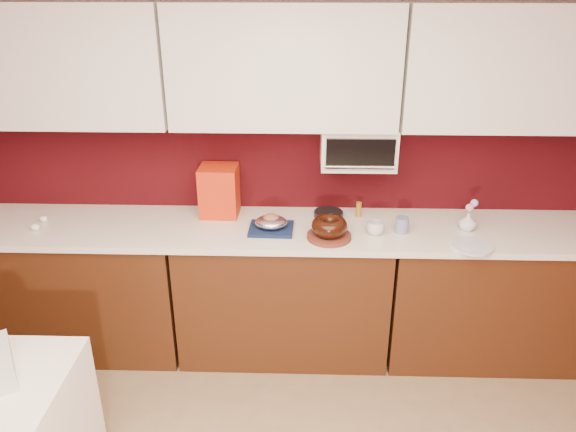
% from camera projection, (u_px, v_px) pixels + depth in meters
% --- Properties ---
extents(wall_back, '(4.00, 0.02, 2.50)m').
position_uv_depth(wall_back, '(285.00, 157.00, 3.60)').
color(wall_back, '#3D080C').
rests_on(wall_back, floor).
extents(base_cabinet_left, '(1.31, 0.58, 0.86)m').
position_uv_depth(base_cabinet_left, '(82.00, 288.00, 3.70)').
color(base_cabinet_left, '#43210D').
rests_on(base_cabinet_left, floor).
extents(base_cabinet_center, '(1.31, 0.58, 0.86)m').
position_uv_depth(base_cabinet_center, '(284.00, 292.00, 3.66)').
color(base_cabinet_center, '#43210D').
rests_on(base_cabinet_center, floor).
extents(base_cabinet_right, '(1.31, 0.58, 0.86)m').
position_uv_depth(base_cabinet_right, '(490.00, 295.00, 3.62)').
color(base_cabinet_right, '#43210D').
rests_on(base_cabinet_right, floor).
extents(countertop, '(4.00, 0.62, 0.04)m').
position_uv_depth(countertop, '(283.00, 230.00, 3.47)').
color(countertop, white).
rests_on(countertop, base_cabinet_center).
extents(upper_cabinet_left, '(1.31, 0.33, 0.70)m').
position_uv_depth(upper_cabinet_left, '(54.00, 65.00, 3.24)').
color(upper_cabinet_left, white).
rests_on(upper_cabinet_left, wall_back).
extents(upper_cabinet_center, '(1.31, 0.33, 0.70)m').
position_uv_depth(upper_cabinet_center, '(284.00, 66.00, 3.20)').
color(upper_cabinet_center, white).
rests_on(upper_cabinet_center, wall_back).
extents(upper_cabinet_right, '(1.31, 0.33, 0.70)m').
position_uv_depth(upper_cabinet_right, '(519.00, 67.00, 3.17)').
color(upper_cabinet_right, white).
rests_on(upper_cabinet_right, wall_back).
extents(toaster_oven, '(0.45, 0.30, 0.25)m').
position_uv_depth(toaster_oven, '(358.00, 146.00, 3.41)').
color(toaster_oven, white).
rests_on(toaster_oven, upper_cabinet_center).
extents(toaster_oven_door, '(0.40, 0.02, 0.18)m').
position_uv_depth(toaster_oven_door, '(360.00, 154.00, 3.26)').
color(toaster_oven_door, black).
rests_on(toaster_oven_door, toaster_oven).
extents(toaster_oven_handle, '(0.42, 0.02, 0.02)m').
position_uv_depth(toaster_oven_handle, '(360.00, 167.00, 3.28)').
color(toaster_oven_handle, silver).
rests_on(toaster_oven_handle, toaster_oven).
extents(cake_base, '(0.32, 0.32, 0.02)m').
position_uv_depth(cake_base, '(329.00, 236.00, 3.32)').
color(cake_base, maroon).
rests_on(cake_base, countertop).
extents(bundt_cake, '(0.22, 0.22, 0.09)m').
position_uv_depth(bundt_cake, '(329.00, 226.00, 3.29)').
color(bundt_cake, black).
rests_on(bundt_cake, cake_base).
extents(navy_towel, '(0.27, 0.23, 0.02)m').
position_uv_depth(navy_towel, '(271.00, 229.00, 3.42)').
color(navy_towel, '#122044').
rests_on(navy_towel, countertop).
extents(foil_ham_nest, '(0.22, 0.19, 0.07)m').
position_uv_depth(foil_ham_nest, '(271.00, 222.00, 3.40)').
color(foil_ham_nest, white).
rests_on(foil_ham_nest, navy_towel).
extents(roasted_ham, '(0.11, 0.10, 0.06)m').
position_uv_depth(roasted_ham, '(271.00, 218.00, 3.39)').
color(roasted_ham, '#A05F49').
rests_on(roasted_ham, foil_ham_nest).
extents(pandoro_box, '(0.24, 0.22, 0.32)m').
position_uv_depth(pandoro_box, '(219.00, 191.00, 3.58)').
color(pandoro_box, '#B40D0C').
rests_on(pandoro_box, countertop).
extents(dark_pan, '(0.23, 0.23, 0.03)m').
position_uv_depth(dark_pan, '(328.00, 214.00, 3.60)').
color(dark_pan, black).
rests_on(dark_pan, countertop).
extents(coffee_mug, '(0.12, 0.12, 0.10)m').
position_uv_depth(coffee_mug, '(375.00, 227.00, 3.35)').
color(coffee_mug, silver).
rests_on(coffee_mug, countertop).
extents(blue_jar, '(0.11, 0.11, 0.10)m').
position_uv_depth(blue_jar, '(402.00, 225.00, 3.38)').
color(blue_jar, navy).
rests_on(blue_jar, countertop).
extents(flower_vase, '(0.10, 0.10, 0.12)m').
position_uv_depth(flower_vase, '(468.00, 221.00, 3.40)').
color(flower_vase, silver).
rests_on(flower_vase, countertop).
extents(flower_pink, '(0.05, 0.05, 0.05)m').
position_uv_depth(flower_pink, '(470.00, 208.00, 3.37)').
color(flower_pink, pink).
rests_on(flower_pink, flower_vase).
extents(flower_blue, '(0.05, 0.05, 0.05)m').
position_uv_depth(flower_blue, '(474.00, 203.00, 3.38)').
color(flower_blue, '#95AAEF').
rests_on(flower_blue, flower_vase).
extents(china_plate, '(0.31, 0.31, 0.01)m').
position_uv_depth(china_plate, '(473.00, 246.00, 3.22)').
color(china_plate, white).
rests_on(china_plate, countertop).
extents(amber_bottle, '(0.04, 0.04, 0.10)m').
position_uv_depth(amber_bottle, '(359.00, 209.00, 3.58)').
color(amber_bottle, olive).
rests_on(amber_bottle, countertop).
extents(egg_left, '(0.06, 0.06, 0.04)m').
position_uv_depth(egg_left, '(35.00, 227.00, 3.41)').
color(egg_left, white).
rests_on(egg_left, countertop).
extents(egg_right, '(0.06, 0.05, 0.04)m').
position_uv_depth(egg_right, '(44.00, 219.00, 3.53)').
color(egg_right, white).
rests_on(egg_right, countertop).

